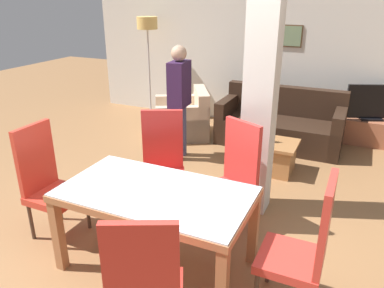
{
  "coord_description": "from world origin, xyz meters",
  "views": [
    {
      "loc": [
        1.41,
        -2.34,
        2.26
      ],
      "look_at": [
        0.0,
        0.72,
        0.9
      ],
      "focal_mm": 35.0,
      "sensor_mm": 36.0,
      "label": 1
    }
  ],
  "objects_px": {
    "bottle": "(269,136)",
    "tv_screen": "(373,103)",
    "dining_chair_head_left": "(47,180)",
    "standing_person": "(179,96)",
    "floor_lamp": "(148,32)",
    "dining_chair_far_left": "(163,162)",
    "dining_chair_near_right": "(145,288)",
    "sofa": "(280,126)",
    "dining_chair_far_right": "(233,176)",
    "dining_table": "(156,207)",
    "dining_chair_head_right": "(305,246)",
    "coffee_table": "(267,155)",
    "tv_stand": "(368,132)",
    "armchair": "(184,120)"
  },
  "relations": [
    {
      "from": "dining_chair_far_left",
      "to": "sofa",
      "type": "relative_size",
      "value": 0.59
    },
    {
      "from": "dining_chair_far_right",
      "to": "dining_chair_near_right",
      "type": "xyz_separation_m",
      "value": [
        0.0,
        -1.67,
        0.0
      ]
    },
    {
      "from": "coffee_table",
      "to": "tv_stand",
      "type": "distance_m",
      "value": 2.05
    },
    {
      "from": "dining_chair_far_left",
      "to": "dining_chair_far_right",
      "type": "xyz_separation_m",
      "value": [
        0.8,
        -0.0,
        0.0
      ]
    },
    {
      "from": "tv_screen",
      "to": "bottle",
      "type": "bearing_deg",
      "value": 32.37
    },
    {
      "from": "sofa",
      "to": "dining_chair_far_right",
      "type": "bearing_deg",
      "value": 91.59
    },
    {
      "from": "dining_chair_head_left",
      "to": "dining_table",
      "type": "bearing_deg",
      "value": 90.0
    },
    {
      "from": "dining_chair_head_right",
      "to": "armchair",
      "type": "xyz_separation_m",
      "value": [
        -2.46,
        3.06,
        -0.31
      ]
    },
    {
      "from": "dining_table",
      "to": "armchair",
      "type": "relative_size",
      "value": 1.37
    },
    {
      "from": "tv_stand",
      "to": "standing_person",
      "type": "relative_size",
      "value": 0.57
    },
    {
      "from": "dining_chair_head_right",
      "to": "coffee_table",
      "type": "distance_m",
      "value": 2.48
    },
    {
      "from": "sofa",
      "to": "tv_stand",
      "type": "bearing_deg",
      "value": -155.23
    },
    {
      "from": "coffee_table",
      "to": "tv_stand",
      "type": "height_order",
      "value": "coffee_table"
    },
    {
      "from": "tv_stand",
      "to": "tv_screen",
      "type": "height_order",
      "value": "tv_screen"
    },
    {
      "from": "sofa",
      "to": "standing_person",
      "type": "height_order",
      "value": "standing_person"
    },
    {
      "from": "dining_chair_near_right",
      "to": "tv_screen",
      "type": "height_order",
      "value": "dining_chair_near_right"
    },
    {
      "from": "dining_table",
      "to": "sofa",
      "type": "distance_m",
      "value": 3.39
    },
    {
      "from": "dining_chair_far_right",
      "to": "bottle",
      "type": "bearing_deg",
      "value": -64.77
    },
    {
      "from": "dining_chair_far_left",
      "to": "floor_lamp",
      "type": "distance_m",
      "value": 3.7
    },
    {
      "from": "dining_chair_far_right",
      "to": "dining_chair_head_right",
      "type": "bearing_deg",
      "value": 160.35
    },
    {
      "from": "dining_chair_head_left",
      "to": "armchair",
      "type": "relative_size",
      "value": 0.97
    },
    {
      "from": "armchair",
      "to": "dining_chair_far_left",
      "type": "bearing_deg",
      "value": 170.56
    },
    {
      "from": "dining_chair_head_left",
      "to": "standing_person",
      "type": "xyz_separation_m",
      "value": [
        0.33,
        2.2,
        0.35
      ]
    },
    {
      "from": "dining_chair_far_left",
      "to": "dining_chair_head_right",
      "type": "distance_m",
      "value": 1.83
    },
    {
      "from": "dining_chair_head_right",
      "to": "sofa",
      "type": "bearing_deg",
      "value": 14.96
    },
    {
      "from": "dining_chair_head_left",
      "to": "bottle",
      "type": "distance_m",
      "value": 2.8
    },
    {
      "from": "dining_chair_near_right",
      "to": "dining_chair_far_left",
      "type": "bearing_deg",
      "value": 89.95
    },
    {
      "from": "dining_chair_head_right",
      "to": "tv_screen",
      "type": "relative_size",
      "value": 1.42
    },
    {
      "from": "standing_person",
      "to": "bottle",
      "type": "bearing_deg",
      "value": 88.87
    },
    {
      "from": "dining_chair_head_right",
      "to": "tv_screen",
      "type": "bearing_deg",
      "value": -5.68
    },
    {
      "from": "floor_lamp",
      "to": "standing_person",
      "type": "distance_m",
      "value": 2.28
    },
    {
      "from": "coffee_table",
      "to": "dining_chair_far_right",
      "type": "bearing_deg",
      "value": -89.88
    },
    {
      "from": "dining_chair_near_right",
      "to": "tv_stand",
      "type": "bearing_deg",
      "value": 50.05
    },
    {
      "from": "dining_chair_far_left",
      "to": "dining_chair_head_left",
      "type": "relative_size",
      "value": 1.0
    },
    {
      "from": "tv_screen",
      "to": "dining_chair_head_right",
      "type": "bearing_deg",
      "value": 62.68
    },
    {
      "from": "bottle",
      "to": "tv_screen",
      "type": "bearing_deg",
      "value": 54.01
    },
    {
      "from": "sofa",
      "to": "standing_person",
      "type": "distance_m",
      "value": 1.78
    },
    {
      "from": "bottle",
      "to": "tv_stand",
      "type": "relative_size",
      "value": 0.25
    },
    {
      "from": "dining_chair_far_left",
      "to": "dining_chair_far_right",
      "type": "relative_size",
      "value": 1.0
    },
    {
      "from": "dining_chair_far_left",
      "to": "dining_chair_near_right",
      "type": "distance_m",
      "value": 1.85
    },
    {
      "from": "dining_table",
      "to": "standing_person",
      "type": "relative_size",
      "value": 0.98
    },
    {
      "from": "dining_table",
      "to": "dining_chair_far_left",
      "type": "relative_size",
      "value": 1.41
    },
    {
      "from": "dining_chair_head_right",
      "to": "sofa",
      "type": "height_order",
      "value": "dining_chair_head_right"
    },
    {
      "from": "dining_chair_head_right",
      "to": "floor_lamp",
      "type": "xyz_separation_m",
      "value": [
        -3.56,
        3.82,
        1.01
      ]
    },
    {
      "from": "dining_chair_near_right",
      "to": "tv_screen",
      "type": "bearing_deg",
      "value": 50.05
    },
    {
      "from": "coffee_table",
      "to": "floor_lamp",
      "type": "height_order",
      "value": "floor_lamp"
    },
    {
      "from": "dining_chair_far_right",
      "to": "armchair",
      "type": "bearing_deg",
      "value": -28.21
    },
    {
      "from": "armchair",
      "to": "bottle",
      "type": "relative_size",
      "value": 5.04
    },
    {
      "from": "coffee_table",
      "to": "standing_person",
      "type": "height_order",
      "value": "standing_person"
    },
    {
      "from": "dining_chair_head_right",
      "to": "tv_stand",
      "type": "distance_m",
      "value": 3.99
    }
  ]
}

